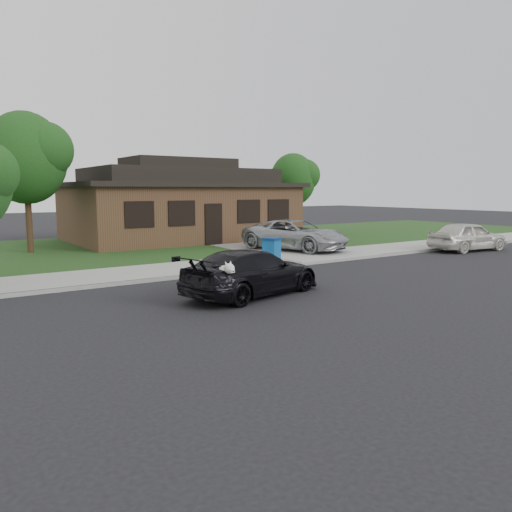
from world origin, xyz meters
TOP-DOWN VIEW (x-y plane):
  - ground at (0.00, 0.00)m, footprint 120.00×120.00m
  - sidewalk at (0.00, 5.00)m, footprint 60.00×3.00m
  - curb at (0.00, 3.50)m, footprint 60.00×0.12m
  - lawn at (0.00, 13.00)m, footprint 60.00×13.00m
  - driveway at (6.00, 10.00)m, footprint 4.50×13.00m
  - sedan at (-0.97, -0.06)m, footprint 4.85×2.87m
  - minivan at (6.15, 6.87)m, footprint 3.84×5.67m
  - white_compact at (13.61, 2.68)m, footprint 4.37×2.14m
  - recycling_bin at (2.74, 4.10)m, footprint 0.79×0.79m
  - house at (4.00, 15.00)m, footprint 12.60×8.60m
  - tree_0 at (-4.34, 12.88)m, footprint 3.78×3.60m
  - tree_1 at (12.14, 14.40)m, footprint 3.15×3.00m

SIDE VIEW (x-z plane):
  - ground at x=0.00m, z-range 0.00..0.00m
  - sidewalk at x=0.00m, z-range 0.00..0.12m
  - curb at x=0.00m, z-range 0.00..0.12m
  - lawn at x=0.00m, z-range 0.00..0.13m
  - driveway at x=6.00m, z-range 0.00..0.14m
  - recycling_bin at x=2.74m, z-range 0.13..1.12m
  - sedan at x=-0.97m, z-range 0.00..1.32m
  - white_compact at x=13.61m, z-range 0.00..1.44m
  - minivan at x=6.15m, z-range 0.14..1.58m
  - house at x=4.00m, z-range -0.19..4.46m
  - tree_1 at x=12.14m, z-range 1.09..6.34m
  - tree_0 at x=-4.34m, z-range 1.31..7.65m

